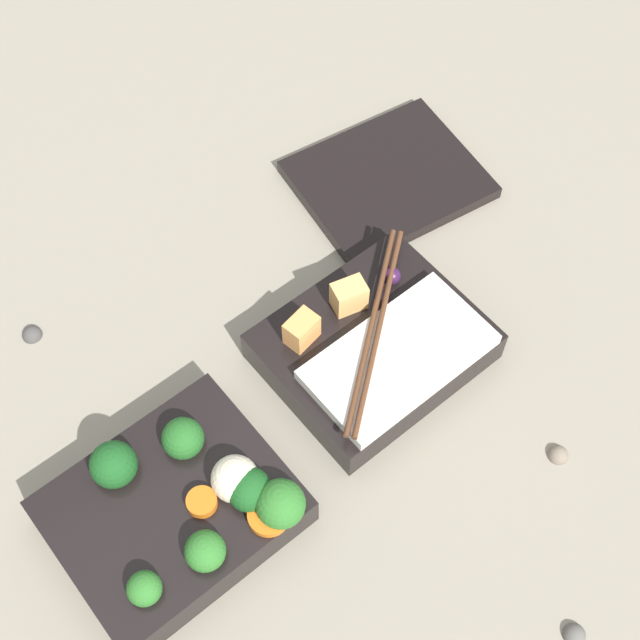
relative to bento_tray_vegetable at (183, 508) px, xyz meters
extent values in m
plane|color=gray|center=(0.11, 0.01, -0.03)|extent=(3.00, 3.00, 0.00)
cube|color=black|center=(-0.01, 0.00, -0.01)|extent=(0.18, 0.15, 0.04)
sphere|color=#236023|center=(0.03, 0.04, 0.02)|extent=(0.04, 0.04, 0.04)
sphere|color=#2D7028|center=(-0.01, -0.05, 0.02)|extent=(0.03, 0.03, 0.03)
sphere|color=#2D7028|center=(-0.06, -0.04, 0.02)|extent=(0.03, 0.03, 0.03)
sphere|color=#19511E|center=(0.05, -0.03, 0.02)|extent=(0.04, 0.04, 0.04)
sphere|color=#2D7028|center=(0.06, -0.05, 0.02)|extent=(0.04, 0.04, 0.04)
sphere|color=#19511E|center=(-0.02, 0.06, 0.02)|extent=(0.04, 0.04, 0.04)
cylinder|color=orange|center=(0.01, -0.01, 0.02)|extent=(0.03, 0.03, 0.01)
cylinder|color=orange|center=(0.05, -0.05, 0.02)|extent=(0.04, 0.04, 0.01)
sphere|color=beige|center=(0.04, -0.01, 0.02)|extent=(0.04, 0.04, 0.04)
cube|color=black|center=(0.22, 0.02, -0.01)|extent=(0.18, 0.15, 0.04)
cube|color=silver|center=(0.22, -0.01, 0.02)|extent=(0.16, 0.09, 0.01)
cube|color=#F4A356|center=(0.17, 0.06, 0.03)|extent=(0.03, 0.02, 0.03)
cube|color=#EAB266|center=(0.22, 0.06, 0.03)|extent=(0.03, 0.03, 0.03)
sphere|color=#381942|center=(0.27, 0.05, 0.02)|extent=(0.02, 0.02, 0.02)
cylinder|color=#56331E|center=(0.22, 0.02, 0.03)|extent=(0.17, 0.14, 0.01)
cylinder|color=#56331E|center=(0.22, 0.02, 0.03)|extent=(0.17, 0.14, 0.01)
cube|color=black|center=(0.37, 0.16, -0.02)|extent=(0.20, 0.17, 0.01)
sphere|color=#7A6B5B|center=(0.28, -0.16, -0.02)|extent=(0.02, 0.02, 0.02)
sphere|color=#595651|center=(0.18, -0.27, -0.02)|extent=(0.02, 0.02, 0.02)
sphere|color=#474442|center=(-0.01, 0.24, -0.02)|extent=(0.02, 0.02, 0.02)
camera|label=1|loc=(-0.07, -0.26, 0.69)|focal=50.00mm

